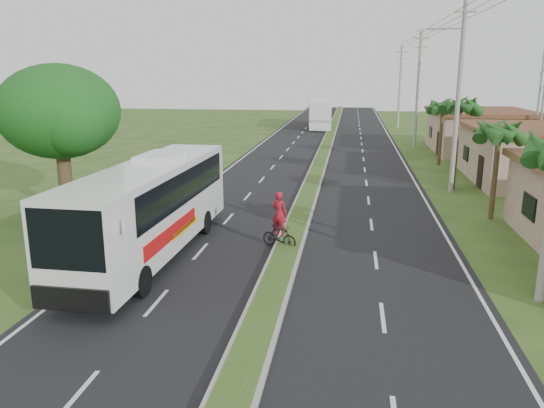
# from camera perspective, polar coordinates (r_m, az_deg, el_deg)

# --- Properties ---
(ground) EXTENTS (180.00, 180.00, 0.00)m
(ground) POSITION_cam_1_polar(r_m,az_deg,el_deg) (16.51, -0.64, -11.36)
(ground) COLOR #2E4B1B
(ground) RESTS_ON ground
(road_asphalt) EXTENTS (14.00, 160.00, 0.02)m
(road_asphalt) POSITION_cam_1_polar(r_m,az_deg,el_deg) (35.53, 4.46, 2.43)
(road_asphalt) COLOR black
(road_asphalt) RESTS_ON ground
(median_strip) EXTENTS (1.20, 160.00, 0.18)m
(median_strip) POSITION_cam_1_polar(r_m,az_deg,el_deg) (35.51, 4.47, 2.58)
(median_strip) COLOR gray
(median_strip) RESTS_ON ground
(lane_edge_left) EXTENTS (0.12, 160.00, 0.01)m
(lane_edge_left) POSITION_cam_1_polar(r_m,az_deg,el_deg) (36.59, -6.07, 2.72)
(lane_edge_left) COLOR silver
(lane_edge_left) RESTS_ON ground
(lane_edge_right) EXTENTS (0.12, 160.00, 0.01)m
(lane_edge_right) POSITION_cam_1_polar(r_m,az_deg,el_deg) (35.71, 15.25, 2.02)
(lane_edge_right) COLOR silver
(lane_edge_right) RESTS_ON ground
(shop_mid) EXTENTS (7.60, 10.60, 3.67)m
(shop_mid) POSITION_cam_1_polar(r_m,az_deg,el_deg) (38.89, 25.87, 4.84)
(shop_mid) COLOR gray
(shop_mid) RESTS_ON ground
(shop_far) EXTENTS (8.60, 11.60, 3.82)m
(shop_far) POSITION_cam_1_polar(r_m,az_deg,el_deg) (52.31, 21.44, 7.33)
(shop_far) COLOR gray
(shop_far) RESTS_ON ground
(palm_verge_b) EXTENTS (2.40, 2.40, 5.05)m
(palm_verge_b) POSITION_cam_1_polar(r_m,az_deg,el_deg) (27.78, 23.26, 7.23)
(palm_verge_b) COLOR #473321
(palm_verge_b) RESTS_ON ground
(palm_verge_c) EXTENTS (2.40, 2.40, 5.85)m
(palm_verge_c) POSITION_cam_1_polar(r_m,az_deg,el_deg) (34.40, 19.51, 9.91)
(palm_verge_c) COLOR #473321
(palm_verge_c) RESTS_ON ground
(palm_verge_d) EXTENTS (2.40, 2.40, 5.25)m
(palm_verge_d) POSITION_cam_1_polar(r_m,az_deg,el_deg) (43.37, 17.91, 9.94)
(palm_verge_d) COLOR #473321
(palm_verge_d) RESTS_ON ground
(shade_tree) EXTENTS (6.30, 6.00, 7.54)m
(shade_tree) POSITION_cam_1_polar(r_m,az_deg,el_deg) (28.76, -22.09, 8.87)
(shade_tree) COLOR #473321
(shade_tree) RESTS_ON ground
(utility_pole_b) EXTENTS (3.20, 0.28, 12.00)m
(utility_pole_b) POSITION_cam_1_polar(r_m,az_deg,el_deg) (33.32, 19.43, 11.77)
(utility_pole_b) COLOR gray
(utility_pole_b) RESTS_ON ground
(utility_pole_c) EXTENTS (1.60, 0.28, 11.00)m
(utility_pole_c) POSITION_cam_1_polar(r_m,az_deg,el_deg) (53.12, 15.42, 11.93)
(utility_pole_c) COLOR gray
(utility_pole_c) RESTS_ON ground
(utility_pole_d) EXTENTS (1.60, 0.28, 10.50)m
(utility_pole_d) POSITION_cam_1_polar(r_m,az_deg,el_deg) (73.02, 13.58, 12.24)
(utility_pole_d) COLOR gray
(utility_pole_d) RESTS_ON ground
(coach_bus_main) EXTENTS (2.79, 12.17, 3.92)m
(coach_bus_main) POSITION_cam_1_polar(r_m,az_deg,el_deg) (21.10, -12.82, 0.14)
(coach_bus_main) COLOR silver
(coach_bus_main) RESTS_ON ground
(coach_bus_far) EXTENTS (3.68, 12.44, 3.57)m
(coach_bus_far) POSITION_cam_1_polar(r_m,az_deg,el_deg) (71.68, 5.11, 9.82)
(coach_bus_far) COLOR white
(coach_bus_far) RESTS_ON ground
(motorcyclist) EXTENTS (1.62, 1.01, 2.38)m
(motorcyclist) POSITION_cam_1_polar(r_m,az_deg,el_deg) (21.80, 0.79, -2.42)
(motorcyclist) COLOR black
(motorcyclist) RESTS_ON ground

